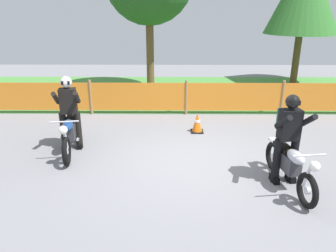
{
  "coord_description": "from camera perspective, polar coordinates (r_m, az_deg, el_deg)",
  "views": [
    {
      "loc": [
        -0.46,
        -6.44,
        3.15
      ],
      "look_at": [
        -0.52,
        -0.3,
        0.9
      ],
      "focal_mm": 35.52,
      "sensor_mm": 36.0,
      "label": 1
    }
  ],
  "objects": [
    {
      "name": "grass_verge",
      "position": [
        12.77,
        2.59,
        5.88
      ],
      "size": [
        24.0,
        5.46,
        0.01
      ],
      "primitive_type": "cube",
      "color": "#4C8C3D",
      "rests_on": "ground"
    },
    {
      "name": "rider_lead",
      "position": [
        7.76,
        -16.63,
        2.82
      ],
      "size": [
        0.61,
        0.73,
        1.69
      ],
      "rotation": [
        0.0,
        0.0,
        -1.42
      ],
      "color": "black",
      "rests_on": "ground"
    },
    {
      "name": "motorcycle_trailing",
      "position": [
        6.39,
        20.2,
        -6.31
      ],
      "size": [
        0.56,
        1.91,
        0.9
      ],
      "rotation": [
        0.0,
        0.0,
        -1.44
      ],
      "color": "black",
      "rests_on": "ground"
    },
    {
      "name": "barrier_fence",
      "position": [
        10.0,
        3.16,
        5.0
      ],
      "size": [
        11.58,
        0.08,
        1.05
      ],
      "color": "#997547",
      "rests_on": "ground"
    },
    {
      "name": "motorcycle_lead",
      "position": [
        7.71,
        -16.46,
        -1.17
      ],
      "size": [
        0.59,
        1.97,
        0.94
      ],
      "rotation": [
        0.0,
        0.0,
        -1.42
      ],
      "color": "black",
      "rests_on": "ground"
    },
    {
      "name": "traffic_cone",
      "position": [
        8.67,
        5.05,
        0.6
      ],
      "size": [
        0.32,
        0.32,
        0.53
      ],
      "color": "black",
      "rests_on": "ground"
    },
    {
      "name": "ground",
      "position": [
        7.19,
        4.18,
        -6.0
      ],
      "size": [
        24.0,
        24.0,
        0.02
      ],
      "primitive_type": "cube",
      "color": "gray"
    },
    {
      "name": "rider_trailing",
      "position": [
        6.36,
        19.91,
        -1.35
      ],
      "size": [
        0.6,
        0.72,
        1.69
      ],
      "rotation": [
        0.0,
        0.0,
        -1.44
      ],
      "color": "black",
      "rests_on": "ground"
    }
  ]
}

